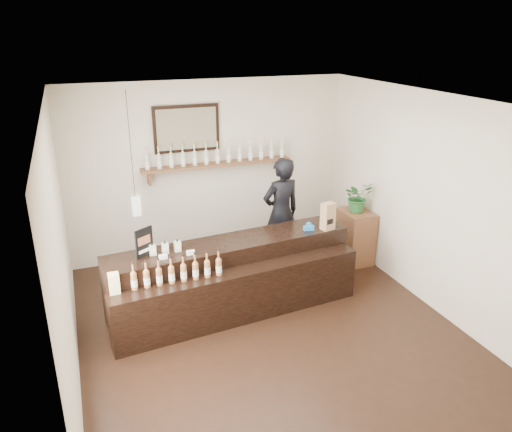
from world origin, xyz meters
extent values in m
plane|color=black|center=(0.00, 0.00, 0.00)|extent=(5.00, 5.00, 0.00)
plane|color=beige|center=(0.00, 2.50, 1.40)|extent=(4.50, 0.00, 4.50)
plane|color=beige|center=(0.00, -2.50, 1.40)|extent=(4.50, 0.00, 4.50)
plane|color=beige|center=(-2.25, 0.00, 1.40)|extent=(0.00, 5.00, 5.00)
plane|color=beige|center=(2.25, 0.00, 1.40)|extent=(0.00, 5.00, 5.00)
plane|color=white|center=(0.00, 0.00, 2.80)|extent=(5.00, 5.00, 0.00)
cube|color=brown|center=(0.10, 2.37, 1.50)|extent=(2.40, 0.25, 0.04)
cube|color=brown|center=(-0.98, 2.40, 1.38)|extent=(0.04, 0.20, 0.20)
cube|color=brown|center=(1.18, 2.40, 1.38)|extent=(0.04, 0.20, 0.20)
cube|color=black|center=(-0.35, 2.47, 2.08)|extent=(1.02, 0.04, 0.72)
cube|color=#4A3D30|center=(-0.35, 2.44, 2.08)|extent=(0.92, 0.01, 0.62)
cube|color=white|center=(-1.30, 1.60, 1.25)|extent=(0.12, 0.12, 0.28)
cylinder|color=black|center=(-1.30, 1.60, 2.09)|extent=(0.01, 0.01, 1.41)
cylinder|color=beige|center=(-1.00, 2.37, 1.62)|extent=(0.07, 0.07, 0.20)
cone|color=beige|center=(-1.00, 2.37, 1.75)|extent=(0.07, 0.07, 0.05)
cylinder|color=beige|center=(-1.00, 2.37, 1.81)|extent=(0.02, 0.02, 0.07)
cylinder|color=gold|center=(-1.00, 2.37, 1.86)|extent=(0.03, 0.03, 0.02)
cylinder|color=white|center=(-1.00, 2.37, 1.60)|extent=(0.07, 0.07, 0.09)
cylinder|color=beige|center=(-0.82, 2.37, 1.62)|extent=(0.07, 0.07, 0.20)
cone|color=beige|center=(-0.82, 2.37, 1.75)|extent=(0.07, 0.07, 0.05)
cylinder|color=beige|center=(-0.82, 2.37, 1.81)|extent=(0.02, 0.02, 0.07)
cylinder|color=gold|center=(-0.82, 2.37, 1.86)|extent=(0.03, 0.03, 0.02)
cylinder|color=white|center=(-0.82, 2.37, 1.60)|extent=(0.07, 0.07, 0.09)
cylinder|color=beige|center=(-0.63, 2.37, 1.62)|extent=(0.07, 0.07, 0.20)
cone|color=beige|center=(-0.63, 2.37, 1.75)|extent=(0.07, 0.07, 0.05)
cylinder|color=beige|center=(-0.63, 2.37, 1.81)|extent=(0.02, 0.02, 0.07)
cylinder|color=gold|center=(-0.63, 2.37, 1.86)|extent=(0.03, 0.03, 0.02)
cylinder|color=white|center=(-0.63, 2.37, 1.60)|extent=(0.07, 0.07, 0.09)
cylinder|color=beige|center=(-0.45, 2.37, 1.62)|extent=(0.07, 0.07, 0.20)
cone|color=beige|center=(-0.45, 2.37, 1.75)|extent=(0.07, 0.07, 0.05)
cylinder|color=beige|center=(-0.45, 2.37, 1.81)|extent=(0.02, 0.02, 0.07)
cylinder|color=gold|center=(-0.45, 2.37, 1.86)|extent=(0.03, 0.03, 0.02)
cylinder|color=white|center=(-0.45, 2.37, 1.60)|extent=(0.07, 0.07, 0.09)
cylinder|color=beige|center=(-0.27, 2.37, 1.62)|extent=(0.07, 0.07, 0.20)
cone|color=beige|center=(-0.27, 2.37, 1.75)|extent=(0.07, 0.07, 0.05)
cylinder|color=beige|center=(-0.27, 2.37, 1.81)|extent=(0.02, 0.02, 0.07)
cylinder|color=gold|center=(-0.27, 2.37, 1.86)|extent=(0.03, 0.03, 0.02)
cylinder|color=white|center=(-0.27, 2.37, 1.60)|extent=(0.07, 0.07, 0.09)
cylinder|color=beige|center=(-0.08, 2.37, 1.62)|extent=(0.07, 0.07, 0.20)
cone|color=beige|center=(-0.08, 2.37, 1.75)|extent=(0.07, 0.07, 0.05)
cylinder|color=beige|center=(-0.08, 2.37, 1.81)|extent=(0.02, 0.02, 0.07)
cylinder|color=gold|center=(-0.08, 2.37, 1.86)|extent=(0.03, 0.03, 0.02)
cylinder|color=white|center=(-0.08, 2.37, 1.60)|extent=(0.07, 0.07, 0.09)
cylinder|color=beige|center=(0.10, 2.37, 1.62)|extent=(0.07, 0.07, 0.20)
cone|color=beige|center=(0.10, 2.37, 1.75)|extent=(0.07, 0.07, 0.05)
cylinder|color=beige|center=(0.10, 2.37, 1.81)|extent=(0.02, 0.02, 0.07)
cylinder|color=gold|center=(0.10, 2.37, 1.86)|extent=(0.03, 0.03, 0.02)
cylinder|color=white|center=(0.10, 2.37, 1.60)|extent=(0.07, 0.07, 0.09)
cylinder|color=beige|center=(0.28, 2.37, 1.62)|extent=(0.07, 0.07, 0.20)
cone|color=beige|center=(0.28, 2.37, 1.75)|extent=(0.07, 0.07, 0.05)
cylinder|color=beige|center=(0.28, 2.37, 1.81)|extent=(0.02, 0.02, 0.07)
cylinder|color=gold|center=(0.28, 2.37, 1.86)|extent=(0.03, 0.03, 0.02)
cylinder|color=white|center=(0.28, 2.37, 1.60)|extent=(0.07, 0.07, 0.09)
cylinder|color=beige|center=(0.47, 2.37, 1.62)|extent=(0.07, 0.07, 0.20)
cone|color=beige|center=(0.47, 2.37, 1.75)|extent=(0.07, 0.07, 0.05)
cylinder|color=beige|center=(0.47, 2.37, 1.81)|extent=(0.02, 0.02, 0.07)
cylinder|color=gold|center=(0.47, 2.37, 1.86)|extent=(0.03, 0.03, 0.02)
cylinder|color=white|center=(0.47, 2.37, 1.60)|extent=(0.07, 0.07, 0.09)
cylinder|color=beige|center=(0.65, 2.37, 1.62)|extent=(0.07, 0.07, 0.20)
cone|color=beige|center=(0.65, 2.37, 1.75)|extent=(0.07, 0.07, 0.05)
cylinder|color=beige|center=(0.65, 2.37, 1.81)|extent=(0.02, 0.02, 0.07)
cylinder|color=gold|center=(0.65, 2.37, 1.86)|extent=(0.03, 0.03, 0.02)
cylinder|color=white|center=(0.65, 2.37, 1.60)|extent=(0.07, 0.07, 0.09)
cylinder|color=beige|center=(0.83, 2.37, 1.62)|extent=(0.07, 0.07, 0.20)
cone|color=beige|center=(0.83, 2.37, 1.75)|extent=(0.07, 0.07, 0.05)
cylinder|color=beige|center=(0.83, 2.37, 1.81)|extent=(0.02, 0.02, 0.07)
cylinder|color=gold|center=(0.83, 2.37, 1.86)|extent=(0.03, 0.03, 0.02)
cylinder|color=white|center=(0.83, 2.37, 1.60)|extent=(0.07, 0.07, 0.09)
cylinder|color=beige|center=(1.02, 2.37, 1.62)|extent=(0.07, 0.07, 0.20)
cone|color=beige|center=(1.02, 2.37, 1.75)|extent=(0.07, 0.07, 0.05)
cylinder|color=beige|center=(1.02, 2.37, 1.81)|extent=(0.02, 0.02, 0.07)
cylinder|color=gold|center=(1.02, 2.37, 1.86)|extent=(0.03, 0.03, 0.02)
cylinder|color=white|center=(1.02, 2.37, 1.60)|extent=(0.07, 0.07, 0.09)
cylinder|color=beige|center=(1.20, 2.37, 1.62)|extent=(0.07, 0.07, 0.20)
cone|color=beige|center=(1.20, 2.37, 1.75)|extent=(0.07, 0.07, 0.05)
cylinder|color=beige|center=(1.20, 2.37, 1.81)|extent=(0.02, 0.02, 0.07)
cylinder|color=gold|center=(1.20, 2.37, 1.86)|extent=(0.03, 0.03, 0.02)
cylinder|color=white|center=(1.20, 2.37, 1.60)|extent=(0.07, 0.07, 0.09)
cube|color=black|center=(-0.24, 0.70, 0.46)|extent=(3.32, 0.88, 0.92)
cube|color=black|center=(-0.24, 0.27, 0.35)|extent=(3.30, 0.59, 0.70)
cube|color=white|center=(-1.16, 0.49, 0.94)|extent=(0.10, 0.04, 0.05)
cube|color=white|center=(-0.82, 0.49, 0.94)|extent=(0.10, 0.04, 0.05)
cube|color=beige|center=(-1.77, 0.27, 0.76)|extent=(0.12, 0.12, 0.12)
cube|color=beige|center=(-1.77, 0.27, 0.88)|extent=(0.12, 0.12, 0.12)
cube|color=beige|center=(-1.25, 0.65, 0.98)|extent=(0.08, 0.08, 0.13)
cube|color=#FFCDC6|center=(-1.25, 0.61, 0.98)|extent=(0.07, 0.00, 0.06)
cylinder|color=black|center=(-1.25, 0.65, 1.06)|extent=(0.02, 0.02, 0.03)
cube|color=beige|center=(-1.10, 0.65, 0.98)|extent=(0.08, 0.08, 0.13)
cube|color=#FFCDC6|center=(-1.10, 0.61, 0.98)|extent=(0.07, 0.00, 0.06)
cylinder|color=black|center=(-1.10, 0.65, 1.06)|extent=(0.02, 0.02, 0.03)
cube|color=beige|center=(-0.94, 0.65, 0.98)|extent=(0.08, 0.08, 0.13)
cube|color=#FFCDC6|center=(-0.94, 0.61, 0.98)|extent=(0.07, 0.00, 0.06)
cylinder|color=black|center=(-0.94, 0.65, 1.06)|extent=(0.02, 0.02, 0.03)
cylinder|color=#996033|center=(-1.54, 0.27, 0.80)|extent=(0.07, 0.07, 0.20)
cone|color=#996033|center=(-1.54, 0.27, 0.92)|extent=(0.07, 0.07, 0.05)
cylinder|color=#996033|center=(-1.54, 0.27, 0.98)|extent=(0.02, 0.02, 0.07)
cylinder|color=black|center=(-1.54, 0.27, 1.03)|extent=(0.03, 0.03, 0.02)
cylinder|color=white|center=(-1.54, 0.27, 0.78)|extent=(0.07, 0.07, 0.09)
cylinder|color=#996033|center=(-1.40, 0.27, 0.80)|extent=(0.07, 0.07, 0.20)
cone|color=#996033|center=(-1.40, 0.27, 0.92)|extent=(0.07, 0.07, 0.05)
cylinder|color=#996033|center=(-1.40, 0.27, 0.98)|extent=(0.02, 0.02, 0.07)
cylinder|color=black|center=(-1.40, 0.27, 1.03)|extent=(0.03, 0.03, 0.02)
cylinder|color=white|center=(-1.40, 0.27, 0.78)|extent=(0.07, 0.07, 0.09)
cylinder|color=#996033|center=(-1.25, 0.27, 0.80)|extent=(0.07, 0.07, 0.20)
cone|color=#996033|center=(-1.25, 0.27, 0.92)|extent=(0.07, 0.07, 0.05)
cylinder|color=#996033|center=(-1.25, 0.27, 0.98)|extent=(0.02, 0.02, 0.07)
cylinder|color=black|center=(-1.25, 0.27, 1.03)|extent=(0.03, 0.03, 0.02)
cylinder|color=white|center=(-1.25, 0.27, 0.78)|extent=(0.07, 0.07, 0.09)
cylinder|color=#996033|center=(-1.11, 0.27, 0.80)|extent=(0.07, 0.07, 0.20)
cone|color=#996033|center=(-1.11, 0.27, 0.92)|extent=(0.07, 0.07, 0.05)
cylinder|color=#996033|center=(-1.11, 0.27, 0.98)|extent=(0.02, 0.02, 0.07)
cylinder|color=black|center=(-1.11, 0.27, 1.03)|extent=(0.03, 0.03, 0.02)
cylinder|color=white|center=(-1.11, 0.27, 0.78)|extent=(0.07, 0.07, 0.09)
cylinder|color=#996033|center=(-0.96, 0.27, 0.80)|extent=(0.07, 0.07, 0.20)
cone|color=#996033|center=(-0.96, 0.27, 0.92)|extent=(0.07, 0.07, 0.05)
cylinder|color=#996033|center=(-0.96, 0.27, 0.98)|extent=(0.02, 0.02, 0.07)
cylinder|color=black|center=(-0.96, 0.27, 1.03)|extent=(0.03, 0.03, 0.02)
cylinder|color=white|center=(-0.96, 0.27, 0.78)|extent=(0.07, 0.07, 0.09)
cylinder|color=#996033|center=(-0.82, 0.27, 0.80)|extent=(0.07, 0.07, 0.20)
cone|color=#996033|center=(-0.82, 0.27, 0.92)|extent=(0.07, 0.07, 0.05)
cylinder|color=#996033|center=(-0.82, 0.27, 0.98)|extent=(0.02, 0.02, 0.07)
cylinder|color=black|center=(-0.82, 0.27, 1.03)|extent=(0.03, 0.03, 0.02)
cylinder|color=white|center=(-0.82, 0.27, 0.78)|extent=(0.07, 0.07, 0.09)
cylinder|color=#996033|center=(-0.67, 0.27, 0.80)|extent=(0.07, 0.07, 0.20)
cone|color=#996033|center=(-0.67, 0.27, 0.92)|extent=(0.07, 0.07, 0.05)
cylinder|color=#996033|center=(-0.67, 0.27, 0.98)|extent=(0.02, 0.02, 0.07)
cylinder|color=black|center=(-0.67, 0.27, 1.03)|extent=(0.03, 0.03, 0.02)
cylinder|color=white|center=(-0.67, 0.27, 0.78)|extent=(0.07, 0.07, 0.09)
cylinder|color=#996033|center=(-0.53, 0.27, 0.80)|extent=(0.07, 0.07, 0.20)
cone|color=#996033|center=(-0.53, 0.27, 0.92)|extent=(0.07, 0.07, 0.05)
cylinder|color=#996033|center=(-0.53, 0.27, 0.98)|extent=(0.02, 0.02, 0.07)
cylinder|color=black|center=(-0.53, 0.27, 1.03)|extent=(0.03, 0.03, 0.02)
cylinder|color=white|center=(-0.53, 0.27, 0.78)|extent=(0.07, 0.07, 0.09)
cube|color=black|center=(-1.35, 0.65, 1.10)|extent=(0.23, 0.15, 0.36)
cube|color=#9B5138|center=(-1.35, 0.63, 1.13)|extent=(0.16, 0.10, 0.10)
cube|color=white|center=(-1.35, 0.63, 1.00)|extent=(0.16, 0.10, 0.04)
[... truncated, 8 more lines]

